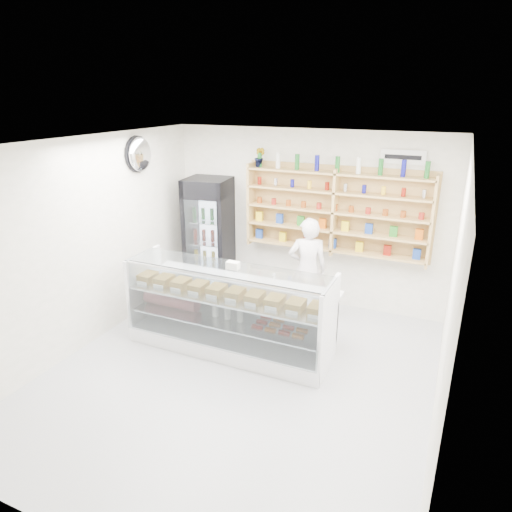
% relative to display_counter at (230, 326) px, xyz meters
% --- Properties ---
extents(room, '(5.00, 5.00, 5.00)m').
position_rel_display_counter_xyz_m(room, '(0.39, -0.53, 1.06)').
color(room, '#A5A6AA').
rests_on(room, ground).
extents(display_counter, '(2.76, 0.82, 1.20)m').
position_rel_display_counter_xyz_m(display_counter, '(0.00, 0.00, 0.00)').
color(display_counter, white).
rests_on(display_counter, floor).
extents(shop_worker, '(0.68, 0.56, 1.60)m').
position_rel_display_counter_xyz_m(shop_worker, '(0.65, 1.30, 0.46)').
color(shop_worker, white).
rests_on(shop_worker, floor).
extents(drinks_cooler, '(0.80, 0.78, 1.99)m').
position_rel_display_counter_xyz_m(drinks_cooler, '(-1.20, 1.60, 0.66)').
color(drinks_cooler, black).
rests_on(drinks_cooler, floor).
extents(wall_shelving, '(2.84, 0.28, 1.33)m').
position_rel_display_counter_xyz_m(wall_shelving, '(0.89, 1.81, 1.26)').
color(wall_shelving, tan).
rests_on(wall_shelving, back_wall).
extents(potted_plant, '(0.18, 0.15, 0.31)m').
position_rel_display_counter_xyz_m(potted_plant, '(-0.36, 1.81, 2.01)').
color(potted_plant, '#1E6626').
rests_on(potted_plant, wall_shelving).
extents(security_mirror, '(0.15, 0.50, 0.50)m').
position_rel_display_counter_xyz_m(security_mirror, '(-1.78, 0.67, 2.11)').
color(security_mirror, silver).
rests_on(security_mirror, left_wall).
extents(wall_sign, '(0.62, 0.03, 0.20)m').
position_rel_display_counter_xyz_m(wall_sign, '(1.79, 1.94, 2.11)').
color(wall_sign, white).
rests_on(wall_sign, back_wall).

